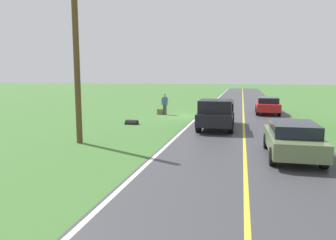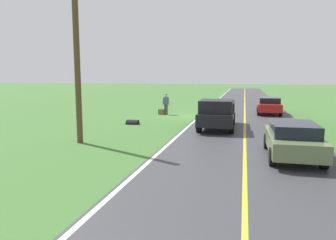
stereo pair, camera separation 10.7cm
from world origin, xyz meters
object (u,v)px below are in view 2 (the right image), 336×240
object	(u,v)px
sedan_mid_oncoming	(293,139)
utility_pole_roadside	(77,59)
pickup_truck_passing	(217,113)
sedan_near_oncoming	(269,105)
hitchhiker_walking	(166,103)
suitcase_carried	(161,112)

from	to	relation	value
sedan_mid_oncoming	utility_pole_roadside	world-z (taller)	utility_pole_roadside
pickup_truck_passing	sedan_near_oncoming	size ratio (longest dim) A/B	1.22
hitchhiker_walking	suitcase_carried	distance (m)	0.86
hitchhiker_walking	sedan_near_oncoming	size ratio (longest dim) A/B	0.39
pickup_truck_passing	utility_pole_roadside	bearing A→B (deg)	42.95
pickup_truck_passing	hitchhiker_walking	bearing A→B (deg)	-52.61
hitchhiker_walking	sedan_mid_oncoming	distance (m)	14.87
suitcase_carried	sedan_mid_oncoming	bearing A→B (deg)	39.55
pickup_truck_passing	sedan_near_oncoming	world-z (taller)	pickup_truck_passing
utility_pole_roadside	sedan_near_oncoming	bearing A→B (deg)	-124.07
pickup_truck_passing	sedan_mid_oncoming	xyz separation A→B (m)	(-3.46, 6.26, -0.21)
pickup_truck_passing	sedan_near_oncoming	bearing A→B (deg)	-112.70
hitchhiker_walking	suitcase_carried	size ratio (longest dim) A/B	3.80
pickup_truck_passing	sedan_near_oncoming	xyz separation A→B (m)	(-3.64, -8.71, -0.21)
pickup_truck_passing	sedan_mid_oncoming	bearing A→B (deg)	118.96
suitcase_carried	utility_pole_roadside	size ratio (longest dim) A/B	0.06
sedan_near_oncoming	pickup_truck_passing	bearing A→B (deg)	67.30
hitchhiker_walking	pickup_truck_passing	size ratio (longest dim) A/B	0.32
hitchhiker_walking	utility_pole_roadside	xyz separation A→B (m)	(1.36, 11.81, 3.01)
hitchhiker_walking	utility_pole_roadside	size ratio (longest dim) A/B	0.22
suitcase_carried	sedan_near_oncoming	xyz separation A→B (m)	(-8.78, -2.60, 0.53)
utility_pole_roadside	sedan_mid_oncoming	bearing A→B (deg)	176.36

